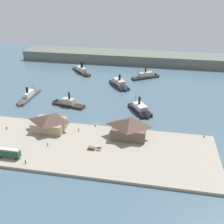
# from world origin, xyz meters

# --- Properties ---
(ground_plane) EXTENTS (320.00, 320.00, 0.00)m
(ground_plane) POSITION_xyz_m (0.00, 0.00, 0.00)
(ground_plane) COLOR #476070
(quay_promenade) EXTENTS (110.00, 36.00, 1.20)m
(quay_promenade) POSITION_xyz_m (0.00, -22.00, 0.60)
(quay_promenade) COLOR #9E9384
(quay_promenade) RESTS_ON ground
(seawall_edge) EXTENTS (110.00, 0.80, 1.00)m
(seawall_edge) POSITION_xyz_m (0.00, -3.60, 0.50)
(seawall_edge) COLOR gray
(seawall_edge) RESTS_ON ground
(ferry_shed_central_terminal) EXTENTS (14.73, 11.47, 7.51)m
(ferry_shed_central_terminal) POSITION_xyz_m (-19.94, -11.21, 5.02)
(ferry_shed_central_terminal) COLOR #998466
(ferry_shed_central_terminal) RESTS_ON quay_promenade
(ferry_shed_east_terminal) EXTENTS (15.15, 11.47, 8.75)m
(ferry_shed_east_terminal) POSITION_xyz_m (17.41, -10.43, 5.65)
(ferry_shed_east_terminal) COLOR brown
(ferry_shed_east_terminal) RESTS_ON quay_promenade
(street_tram) EXTENTS (9.45, 2.41, 4.09)m
(street_tram) POSITION_xyz_m (-27.38, -34.64, 3.60)
(street_tram) COLOR #1E4C2D
(street_tram) RESTS_ON quay_promenade
(horse_cart) EXTENTS (5.98, 1.44, 1.87)m
(horse_cart) POSITION_xyz_m (4.55, -23.41, 2.12)
(horse_cart) COLOR brown
(horse_cart) RESTS_ON quay_promenade
(pedestrian_near_cart) EXTENTS (0.39, 0.39, 1.59)m
(pedestrian_near_cart) POSITION_xyz_m (-15.61, -24.26, 1.93)
(pedestrian_near_cart) COLOR #6B5B4C
(pedestrian_near_cart) RESTS_ON quay_promenade
(pedestrian_walking_west) EXTENTS (0.42, 0.42, 1.70)m
(pedestrian_walking_west) POSITION_xyz_m (-19.24, -36.96, 1.98)
(pedestrian_walking_west) COLOR #33384C
(pedestrian_walking_west) RESTS_ON quay_promenade
(pedestrian_near_east_shed) EXTENTS (0.41, 0.41, 1.65)m
(pedestrian_near_east_shed) POSITION_xyz_m (-6.10, -10.41, 1.95)
(pedestrian_near_east_shed) COLOR #4C3D33
(pedestrian_near_east_shed) RESTS_ON quay_promenade
(pedestrian_standing_center) EXTENTS (0.40, 0.40, 1.62)m
(pedestrian_standing_center) POSITION_xyz_m (-40.09, -15.02, 1.94)
(pedestrian_standing_center) COLOR #232328
(pedestrian_standing_center) RESTS_ON quay_promenade
(mooring_post_center_west) EXTENTS (0.44, 0.44, 0.90)m
(mooring_post_center_west) POSITION_xyz_m (0.39, -4.90, 1.65)
(mooring_post_center_west) COLOR black
(mooring_post_center_west) RESTS_ON quay_promenade
(mooring_post_west) EXTENTS (0.44, 0.44, 0.90)m
(mooring_post_west) POSITION_xyz_m (50.78, -5.35, 1.65)
(mooring_post_west) COLOR black
(mooring_post_west) RESTS_ON quay_promenade
(ferry_moored_east) EXTENTS (4.93, 24.61, 8.82)m
(ferry_moored_east) POSITION_xyz_m (-47.51, 20.18, 1.31)
(ferry_moored_east) COLOR #514C47
(ferry_moored_east) RESTS_ON ground
(ferry_mid_harbor) EXTENTS (21.40, 8.84, 9.85)m
(ferry_mid_harbor) POSITION_xyz_m (-22.58, 17.16, 1.41)
(ferry_mid_harbor) COLOR black
(ferry_mid_harbor) RESTS_ON ground
(ferry_approaching_west) EXTENTS (16.71, 20.30, 10.32)m
(ferry_approaching_west) POSITION_xyz_m (4.30, 49.61, 1.77)
(ferry_approaching_west) COLOR #23282D
(ferry_approaching_west) RESTS_ON ground
(ferry_approaching_east) EXTENTS (21.36, 15.51, 9.78)m
(ferry_approaching_east) POSITION_xyz_m (21.30, 71.48, 1.49)
(ferry_approaching_east) COLOR #23282D
(ferry_approaching_east) RESTS_ON ground
(ferry_departing_north) EXTENTS (19.94, 20.67, 10.25)m
(ferry_departing_north) POSITION_xyz_m (-28.27, 72.42, 1.62)
(ferry_departing_north) COLOR black
(ferry_departing_north) RESTS_ON ground
(ferry_near_quay) EXTENTS (15.17, 18.81, 10.25)m
(ferry_near_quay) POSITION_xyz_m (21.09, 15.14, 1.57)
(ferry_near_quay) COLOR black
(ferry_near_quay) RESTS_ON ground
(far_headland) EXTENTS (180.00, 24.00, 8.00)m
(far_headland) POSITION_xyz_m (0.00, 110.00, 4.00)
(far_headland) COLOR #60665B
(far_headland) RESTS_ON ground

